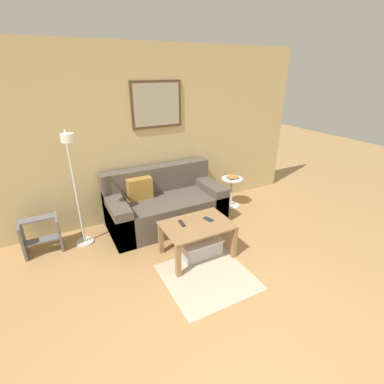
{
  "coord_description": "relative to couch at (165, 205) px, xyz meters",
  "views": [
    {
      "loc": [
        -1.23,
        -0.96,
        2.21
      ],
      "look_at": [
        0.2,
        1.74,
        0.85
      ],
      "focal_mm": 26.0,
      "sensor_mm": 36.0,
      "label": 1
    }
  ],
  "objects": [
    {
      "name": "book_stack",
      "position": [
        1.25,
        0.0,
        0.24
      ],
      "size": [
        0.19,
        0.14,
        0.04
      ],
      "color": "#335199",
      "rests_on": "side_table"
    },
    {
      "name": "remote_control",
      "position": [
        -0.13,
        -0.85,
        0.16
      ],
      "size": [
        0.06,
        0.15,
        0.02
      ],
      "primitive_type": "cube",
      "rotation": [
        0.0,
        0.0,
        -0.11
      ],
      "color": "#232328",
      "rests_on": "coffee_table"
    },
    {
      "name": "cell_phone",
      "position": [
        0.22,
        -0.91,
        0.16
      ],
      "size": [
        0.1,
        0.15,
        0.01
      ],
      "primitive_type": "cube",
      "rotation": [
        0.0,
        0.0,
        0.3
      ],
      "color": "#1E2338",
      "rests_on": "coffee_table"
    },
    {
      "name": "coffee_table",
      "position": [
        0.04,
        -0.95,
        0.07
      ],
      "size": [
        0.85,
        0.59,
        0.45
      ],
      "color": "#997047",
      "rests_on": "ground_plane"
    },
    {
      "name": "area_rug",
      "position": [
        -0.06,
        -1.38,
        -0.3
      ],
      "size": [
        0.97,
        0.96,
        0.01
      ],
      "primitive_type": "cube",
      "color": "#C1B299",
      "rests_on": "ground_plane"
    },
    {
      "name": "wall_back",
      "position": [
        -0.18,
        0.45,
        0.98
      ],
      "size": [
        5.6,
        0.09,
        2.55
      ],
      "color": "tan",
      "rests_on": "ground_plane"
    },
    {
      "name": "side_table",
      "position": [
        1.24,
        0.01,
        0.01
      ],
      "size": [
        0.36,
        0.36,
        0.51
      ],
      "color": "silver",
      "rests_on": "ground_plane"
    },
    {
      "name": "ground_plane",
      "position": [
        -0.18,
        -2.58,
        -0.3
      ],
      "size": [
        16.0,
        16.0,
        0.0
      ],
      "primitive_type": "plane",
      "color": "tan"
    },
    {
      "name": "couch",
      "position": [
        0.0,
        0.0,
        0.0
      ],
      "size": [
        1.72,
        0.84,
        0.85
      ],
      "color": "brown",
      "rests_on": "ground_plane"
    },
    {
      "name": "step_stool",
      "position": [
        -1.7,
        0.08,
        -0.05
      ],
      "size": [
        0.45,
        0.32,
        0.46
      ],
      "color": "slate",
      "rests_on": "ground_plane"
    },
    {
      "name": "floor_lamp",
      "position": [
        -1.2,
        -0.1,
        0.63
      ],
      "size": [
        0.24,
        0.48,
        1.57
      ],
      "color": "silver",
      "rests_on": "ground_plane"
    },
    {
      "name": "storage_bin",
      "position": [
        0.07,
        -0.95,
        -0.18
      ],
      "size": [
        0.53,
        0.35,
        0.23
      ],
      "color": "#B2B2B7",
      "rests_on": "ground_plane"
    }
  ]
}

